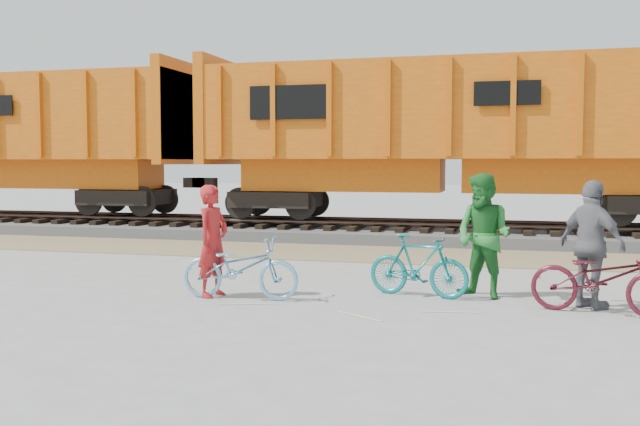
# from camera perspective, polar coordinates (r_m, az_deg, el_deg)

# --- Properties ---
(ground) EXTENTS (120.00, 120.00, 0.00)m
(ground) POSITION_cam_1_polar(r_m,az_deg,el_deg) (11.33, 0.39, -6.80)
(ground) COLOR #9E9E99
(ground) RESTS_ON ground
(gravel_strip) EXTENTS (120.00, 3.00, 0.02)m
(gravel_strip) POSITION_cam_1_polar(r_m,az_deg,el_deg) (16.64, 5.17, -3.31)
(gravel_strip) COLOR #95835C
(gravel_strip) RESTS_ON ground
(ballast_bed) EXTENTS (120.00, 4.00, 0.30)m
(ballast_bed) POSITION_cam_1_polar(r_m,az_deg,el_deg) (20.06, 6.88, -1.67)
(ballast_bed) COLOR slate
(ballast_bed) RESTS_ON ground
(track) EXTENTS (120.00, 2.60, 0.24)m
(track) POSITION_cam_1_polar(r_m,az_deg,el_deg) (20.03, 6.89, -0.75)
(track) COLOR black
(track) RESTS_ON ballast_bed
(hopper_car_center) EXTENTS (14.00, 3.13, 4.65)m
(hopper_car_center) POSITION_cam_1_polar(r_m,az_deg,el_deg) (19.84, 10.64, 6.48)
(hopper_car_center) COLOR black
(hopper_car_center) RESTS_ON track
(bicycle_blue) EXTENTS (1.91, 0.74, 0.99)m
(bicycle_blue) POSITION_cam_1_polar(r_m,az_deg,el_deg) (11.23, -6.41, -4.37)
(bicycle_blue) COLOR #76B3DA
(bicycle_blue) RESTS_ON ground
(bicycle_teal) EXTENTS (1.72, 0.84, 1.00)m
(bicycle_teal) POSITION_cam_1_polar(r_m,az_deg,el_deg) (11.45, 7.87, -4.20)
(bicycle_teal) COLOR #0E7574
(bicycle_teal) RESTS_ON ground
(bicycle_maroon) EXTENTS (2.06, 1.14, 1.02)m
(bicycle_maroon) POSITION_cam_1_polar(r_m,az_deg,el_deg) (10.77, 21.62, -4.89)
(bicycle_maroon) COLOR #4C131D
(bicycle_maroon) RESTS_ON ground
(person_solo) EXTENTS (0.56, 0.73, 1.78)m
(person_solo) POSITION_cam_1_polar(r_m,az_deg,el_deg) (11.46, -8.57, -2.22)
(person_solo) COLOR #AC1D1C
(person_solo) RESTS_ON ground
(person_man) EXTENTS (1.21, 1.14, 1.97)m
(person_man) POSITION_cam_1_polar(r_m,az_deg,el_deg) (11.51, 12.97, -1.79)
(person_man) COLOR #23732B
(person_man) RESTS_ON ground
(person_woman) EXTENTS (1.10, 1.11, 1.88)m
(person_woman) POSITION_cam_1_polar(r_m,az_deg,el_deg) (11.10, 20.93, -2.37)
(person_woman) COLOR slate
(person_woman) RESTS_ON ground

